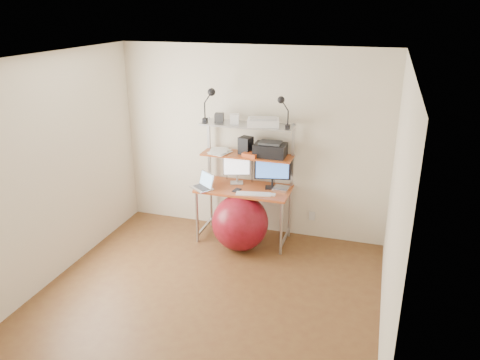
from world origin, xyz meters
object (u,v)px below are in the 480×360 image
at_px(monitor_silver, 237,167).
at_px(laptop, 204,185).
at_px(monitor_black, 273,171).
at_px(printer, 270,150).
at_px(exercise_ball, 240,223).

height_order(monitor_silver, laptop, monitor_silver).
xyz_separation_m(monitor_black, laptop, (-0.83, -0.27, -0.19)).
bearing_deg(monitor_black, printer, 132.15).
xyz_separation_m(laptop, printer, (0.79, 0.30, 0.46)).
bearing_deg(laptop, printer, 58.24).
distance_m(laptop, printer, 0.96).
bearing_deg(printer, monitor_black, -35.65).
xyz_separation_m(monitor_black, exercise_ball, (-0.32, -0.36, -0.61)).
bearing_deg(exercise_ball, printer, 54.56).
height_order(monitor_black, printer, printer).
height_order(laptop, exercise_ball, laptop).
relative_size(laptop, printer, 0.93).
xyz_separation_m(laptop, exercise_ball, (0.51, -0.09, -0.42)).
bearing_deg(monitor_silver, laptop, -157.49).
distance_m(laptop, exercise_ball, 0.67).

